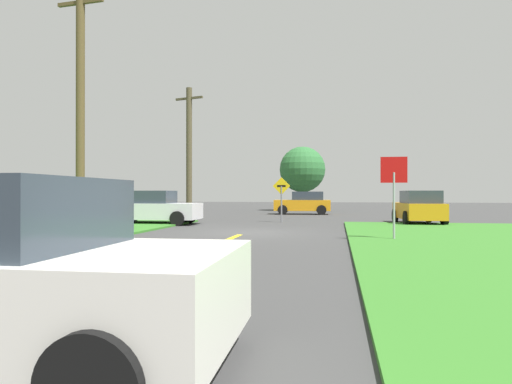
{
  "coord_description": "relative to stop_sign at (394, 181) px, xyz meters",
  "views": [
    {
      "loc": [
        3.44,
        -16.77,
        1.49
      ],
      "look_at": [
        -0.15,
        3.1,
        1.55
      ],
      "focal_mm": 31.55,
      "sensor_mm": 36.0,
      "label": 1
    }
  ],
  "objects": [
    {
      "name": "ground_plane",
      "position": [
        -5.18,
        2.25,
        -1.87
      ],
      "size": [
        120.0,
        120.0,
        0.0
      ],
      "primitive_type": "plane",
      "color": "#3B3B3B"
    },
    {
      "name": "lane_stripe_center",
      "position": [
        -5.18,
        -5.75,
        -1.86
      ],
      "size": [
        0.2,
        14.0,
        0.01
      ],
      "primitive_type": "cube",
      "color": "yellow",
      "rests_on": "ground"
    },
    {
      "name": "stop_sign",
      "position": [
        0.0,
        0.0,
        0.0
      ],
      "size": [
        0.81,
        0.07,
        2.63
      ],
      "rotation": [
        0.0,
        0.0,
        3.16
      ],
      "color": "#9EA0A8",
      "rests_on": "ground"
    },
    {
      "name": "parked_car_near_building",
      "position": [
        -10.55,
        5.91,
        -1.06
      ],
      "size": [
        4.51,
        2.25,
        1.62
      ],
      "rotation": [
        0.0,
        0.0,
        0.04
      ],
      "color": "silver",
      "rests_on": "ground"
    },
    {
      "name": "car_approaching_junction",
      "position": [
        -4.12,
        17.7,
        -1.07
      ],
      "size": [
        4.07,
        2.14,
        1.62
      ],
      "rotation": [
        0.0,
        0.0,
        3.21
      ],
      "color": "orange",
      "rests_on": "ground"
    },
    {
      "name": "car_on_crossroad",
      "position": [
        2.16,
        8.37,
        -1.07
      ],
      "size": [
        2.13,
        4.05,
        1.62
      ],
      "rotation": [
        0.0,
        0.0,
        1.64
      ],
      "color": "orange",
      "rests_on": "ground"
    },
    {
      "name": "utility_pole_near",
      "position": [
        -10.56,
        -0.21,
        2.68
      ],
      "size": [
        1.8,
        0.3,
        8.87
      ],
      "color": "brown",
      "rests_on": "ground"
    },
    {
      "name": "utility_pole_mid",
      "position": [
        -10.2,
        10.42,
        2.04
      ],
      "size": [
        1.77,
        0.56,
        7.63
      ],
      "color": "#4C442E",
      "rests_on": "ground"
    },
    {
      "name": "direction_sign",
      "position": [
        -4.57,
        8.51,
        -0.43
      ],
      "size": [
        0.91,
        0.08,
        2.33
      ],
      "color": "slate",
      "rests_on": "ground"
    },
    {
      "name": "oak_tree_left",
      "position": [
        -4.7,
        24.21,
        1.67
      ],
      "size": [
        3.93,
        3.93,
        5.52
      ],
      "color": "brown",
      "rests_on": "ground"
    }
  ]
}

